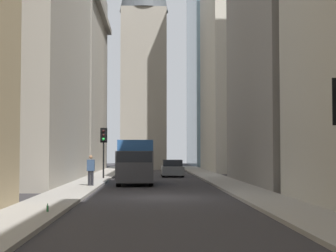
{
  "coord_description": "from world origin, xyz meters",
  "views": [
    {
      "loc": [
        -24.55,
        0.5,
        2.14
      ],
      "look_at": [
        16.47,
        -0.92,
        4.08
      ],
      "focal_mm": 56.77,
      "sensor_mm": 36.0,
      "label": 1
    }
  ],
  "objects": [
    {
      "name": "building_right_far",
      "position": [
        30.4,
        10.59,
        9.91
      ],
      "size": [
        17.0,
        10.5,
        19.8
      ],
      "color": "gray",
      "rests_on": "ground_plane"
    },
    {
      "name": "traffic_light_midblock",
      "position": [
        14.96,
        3.92,
        2.88
      ],
      "size": [
        0.43,
        0.52,
        3.73
      ],
      "color": "black",
      "rests_on": "sidewalk_right"
    },
    {
      "name": "delivery_truck",
      "position": [
        9.98,
        1.4,
        1.46
      ],
      "size": [
        6.46,
        2.25,
        2.84
      ],
      "color": "#285699",
      "rests_on": "ground_plane"
    },
    {
      "name": "discarded_bottle",
      "position": [
        -6.82,
        3.87,
        0.25
      ],
      "size": [
        0.07,
        0.07,
        0.27
      ],
      "color": "#236033",
      "rests_on": "sidewalk_right"
    },
    {
      "name": "hatchback_grey",
      "position": [
        19.97,
        -1.4,
        0.66
      ],
      "size": [
        4.3,
        1.78,
        1.42
      ],
      "color": "slate",
      "rests_on": "ground_plane"
    },
    {
      "name": "ground_plane",
      "position": [
        0.0,
        0.0,
        0.0
      ],
      "size": [
        135.0,
        135.0,
        0.0
      ],
      "primitive_type": "plane",
      "color": "#302D30"
    },
    {
      "name": "sidewalk_left",
      "position": [
        0.0,
        -4.5,
        0.07
      ],
      "size": [
        90.0,
        2.2,
        0.14
      ],
      "primitive_type": "cube",
      "color": "gray",
      "rests_on": "ground_plane"
    },
    {
      "name": "pedestrian",
      "position": [
        6.48,
        3.92,
        1.1
      ],
      "size": [
        0.26,
        0.44,
        1.76
      ],
      "color": "black",
      "rests_on": "sidewalk_right"
    },
    {
      "name": "sidewalk_right",
      "position": [
        0.0,
        4.5,
        0.07
      ],
      "size": [
        90.0,
        2.2,
        0.14
      ],
      "primitive_type": "cube",
      "color": "gray",
      "rests_on": "ground_plane"
    },
    {
      "name": "building_left_far",
      "position": [
        31.59,
        -10.6,
        14.43
      ],
      "size": [
        14.71,
        10.0,
        28.86
      ],
      "color": "beige",
      "rests_on": "ground_plane"
    },
    {
      "name": "church_spire",
      "position": [
        37.91,
        1.2,
        16.8
      ],
      "size": [
        5.78,
        5.78,
        32.09
      ],
      "color": "gray",
      "rests_on": "ground_plane"
    }
  ]
}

